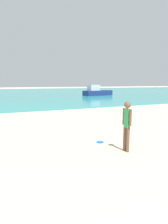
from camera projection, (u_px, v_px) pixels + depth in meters
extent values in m
cube|color=teal|center=(13.00, 93.00, 41.44)|extent=(160.00, 60.00, 0.06)
cylinder|color=brown|center=(128.00, 140.00, 5.84)|extent=(0.10, 0.10, 0.78)
cylinder|color=brown|center=(125.00, 139.00, 5.95)|extent=(0.10, 0.10, 0.78)
cube|color=#2DA35B|center=(127.00, 118.00, 5.79)|extent=(0.13, 0.19, 0.58)
sphere|color=brown|center=(128.00, 105.00, 5.73)|extent=(0.21, 0.21, 0.21)
cylinder|color=brown|center=(130.00, 118.00, 5.66)|extent=(0.08, 0.08, 0.52)
cylinder|color=brown|center=(124.00, 116.00, 5.91)|extent=(0.08, 0.08, 0.52)
cylinder|color=blue|center=(100.00, 142.00, 6.83)|extent=(0.27, 0.27, 0.03)
cube|color=navy|center=(98.00, 93.00, 31.92)|extent=(5.50, 2.77, 0.84)
cube|color=silver|center=(94.00, 88.00, 31.24)|extent=(2.10, 1.56, 0.95)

